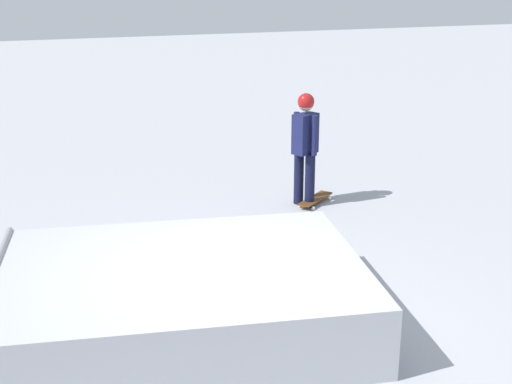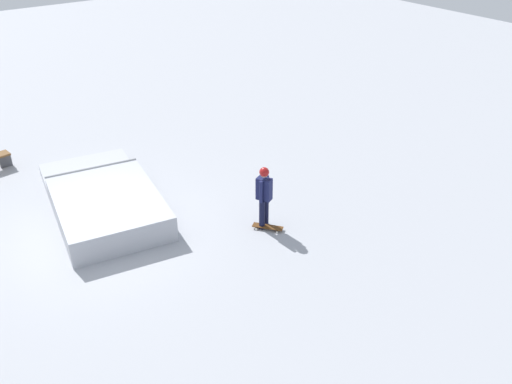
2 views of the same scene
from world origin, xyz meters
name	(u,v)px [view 1 (image 1 of 2)]	position (x,y,z in m)	size (l,w,h in m)	color
ground_plane	(244,335)	(0.00, 0.00, 0.00)	(60.00, 60.00, 0.00)	#A8AAB2
skate_ramp	(134,304)	(1.01, -0.41, 0.32)	(5.75, 3.43, 0.74)	#B0B3BB
skater	(305,141)	(-2.15, -3.48, 1.01)	(0.44, 0.40, 1.73)	black
skateboard	(315,199)	(-2.34, -3.47, 0.08)	(0.75, 0.65, 0.09)	#593314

